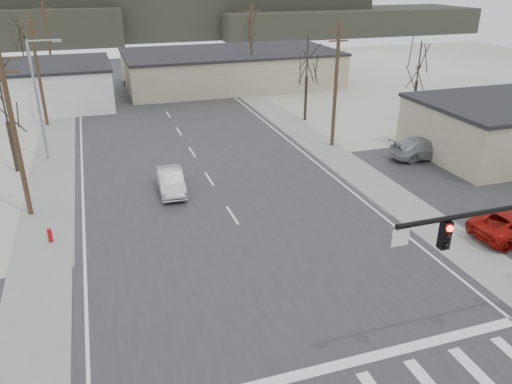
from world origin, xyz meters
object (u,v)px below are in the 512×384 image
at_px(fire_hydrant, 50,235).
at_px(sedan_crossing, 171,181).
at_px(car_parked_silver, 424,148).
at_px(car_far_b, 130,78).
at_px(car_far_a, 143,76).
at_px(car_parked_dark_a, 501,168).

relative_size(fire_hydrant, sedan_crossing, 0.19).
xyz_separation_m(fire_hydrant, car_parked_silver, (27.10, 5.00, 0.37)).
bearing_deg(car_parked_silver, car_far_b, 28.38).
bearing_deg(fire_hydrant, sedan_crossing, 32.77).
bearing_deg(car_far_a, car_parked_dark_a, 110.35).
bearing_deg(sedan_crossing, fire_hydrant, -144.84).
bearing_deg(sedan_crossing, car_parked_silver, 3.25).
bearing_deg(sedan_crossing, car_far_b, 91.25).
xyz_separation_m(sedan_crossing, car_far_a, (2.40, 36.51, 0.01)).
height_order(sedan_crossing, car_parked_silver, car_parked_silver).
bearing_deg(car_parked_silver, car_far_a, 25.94).
bearing_deg(car_far_b, fire_hydrant, -93.75).
relative_size(car_far_a, car_far_b, 1.32).
height_order(car_far_a, car_parked_dark_a, car_far_a).
height_order(sedan_crossing, car_parked_dark_a, sedan_crossing).
relative_size(fire_hydrant, car_parked_silver, 0.16).
xyz_separation_m(car_far_a, car_parked_silver, (17.39, -36.22, 0.02)).
relative_size(fire_hydrant, car_far_a, 0.17).
bearing_deg(car_far_b, sedan_crossing, -83.74).
xyz_separation_m(car_far_a, car_parked_dark_a, (20.19, -41.33, -0.10)).
height_order(car_far_b, car_parked_silver, car_parked_silver).
distance_m(fire_hydrant, car_far_b, 41.52).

